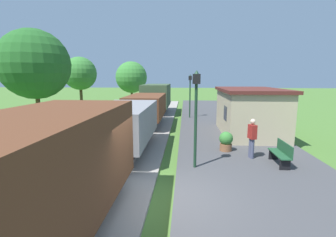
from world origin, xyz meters
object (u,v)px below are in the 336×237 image
person_waiting (252,137)px  lamp_post_far (190,88)px  potted_planter (226,141)px  bench_near_hut (281,153)px  station_hut (249,111)px  tree_field_distant (131,77)px  lamp_post_near (196,102)px  tree_trackside_far (35,65)px  freight_train (138,113)px  tree_field_left (80,74)px

person_waiting → lamp_post_far: lamp_post_far is taller
potted_planter → bench_near_hut: bearing=-42.4°
station_hut → lamp_post_far: 6.91m
person_waiting → potted_planter: bearing=-61.5°
tree_field_distant → lamp_post_near: bearing=-71.3°
lamp_post_far → tree_trackside_far: (-10.31, -5.18, 1.71)m
potted_planter → lamp_post_far: bearing=99.2°
bench_near_hut → tree_trackside_far: tree_trackside_far is taller
bench_near_hut → tree_trackside_far: bearing=156.2°
freight_train → station_hut: (6.80, 0.41, 0.10)m
freight_train → tree_field_distant: 15.95m
bench_near_hut → freight_train: bearing=143.5°
tree_field_distant → tree_field_left: bearing=-118.7°
station_hut → person_waiting: station_hut is taller
lamp_post_far → tree_field_distant: size_ratio=0.66×
bench_near_hut → lamp_post_near: (-3.43, -0.54, 2.08)m
person_waiting → lamp_post_far: size_ratio=0.46×
tree_field_distant → tree_trackside_far: bearing=-102.8°
bench_near_hut → tree_field_distant: size_ratio=0.27×
bench_near_hut → tree_field_left: (-14.10, 13.74, 3.32)m
bench_near_hut → potted_planter: bearing=137.6°
bench_near_hut → tree_field_distant: tree_field_distant is taller
tree_trackside_far → tree_field_distant: size_ratio=1.21×
lamp_post_far → station_hut: bearing=-59.1°
station_hut → person_waiting: size_ratio=3.39×
station_hut → tree_field_distant: size_ratio=1.03×
tree_field_left → tree_field_distant: bearing=61.3°
tree_field_left → potted_planter: bearing=-44.5°
freight_train → lamp_post_near: 6.56m
bench_near_hut → lamp_post_far: lamp_post_far is taller
station_hut → tree_field_distant: tree_field_distant is taller
freight_train → lamp_post_far: 7.19m
station_hut → freight_train: bearing=-176.6°
person_waiting → potted_planter: person_waiting is taller
station_hut → potted_planter: 4.26m
station_hut → bench_near_hut: 5.48m
lamp_post_near → tree_field_left: size_ratio=0.65×
bench_near_hut → lamp_post_near: 4.05m
tree_trackside_far → bench_near_hut: bearing=-23.8°
lamp_post_near → tree_field_distant: 22.06m
lamp_post_far → tree_field_distant: (-7.06, 9.10, 0.88)m
potted_planter → tree_field_distant: (-8.61, 18.62, 2.96)m
bench_near_hut → potted_planter: (-1.89, 1.72, 0.00)m
station_hut → lamp_post_near: (-3.50, -5.93, 1.15)m
tree_field_left → freight_train: bearing=-49.9°
station_hut → lamp_post_near: 6.98m
person_waiting → tree_field_distant: 21.94m
bench_near_hut → potted_planter: size_ratio=1.64×
potted_planter → tree_field_left: tree_field_left is taller
person_waiting → lamp_post_far: bearing=-91.2°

